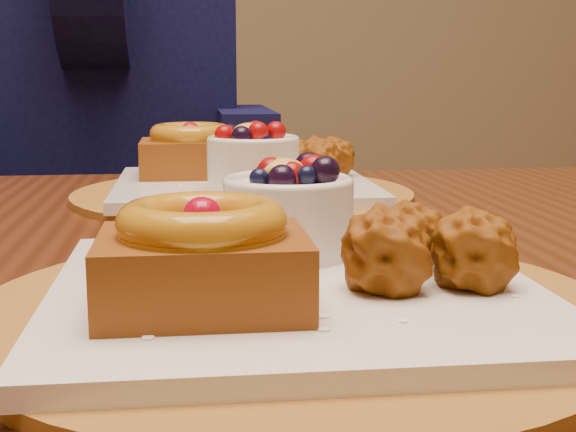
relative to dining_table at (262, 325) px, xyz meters
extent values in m
cube|color=#38190A|center=(0.00, 0.00, 0.06)|extent=(1.60, 0.90, 0.04)
cylinder|color=#5F3412|center=(0.00, -0.22, 0.08)|extent=(0.38, 0.38, 0.01)
cube|color=white|center=(0.00, -0.22, 0.09)|extent=(0.28, 0.28, 0.01)
cube|color=#512607|center=(-0.05, -0.26, 0.12)|extent=(0.11, 0.09, 0.04)
torus|color=#9C5A09|center=(-0.05, -0.26, 0.14)|extent=(0.09, 0.09, 0.02)
sphere|color=#9C021A|center=(-0.05, -0.26, 0.15)|extent=(0.02, 0.02, 0.02)
sphere|color=#884709|center=(0.07, -0.20, 0.12)|extent=(0.04, 0.04, 0.04)
sphere|color=#884709|center=(0.05, -0.24, 0.12)|extent=(0.04, 0.04, 0.04)
sphere|color=#884709|center=(0.10, -0.24, 0.12)|extent=(0.04, 0.04, 0.04)
cylinder|color=white|center=(0.00, -0.15, 0.12)|extent=(0.09, 0.09, 0.05)
torus|color=white|center=(0.00, -0.15, 0.15)|extent=(0.09, 0.09, 0.01)
ellipsoid|color=gold|center=(0.00, -0.15, 0.15)|extent=(0.03, 0.03, 0.02)
cylinder|color=#5F3412|center=(0.00, 0.22, 0.08)|extent=(0.38, 0.38, 0.01)
cube|color=white|center=(0.00, 0.22, 0.09)|extent=(0.28, 0.28, 0.01)
cube|color=#512607|center=(-0.06, 0.27, 0.12)|extent=(0.12, 0.09, 0.04)
torus|color=#9C5A09|center=(-0.06, 0.27, 0.15)|extent=(0.09, 0.09, 0.02)
sphere|color=#9C021A|center=(-0.06, 0.27, 0.15)|extent=(0.02, 0.02, 0.02)
sphere|color=#884709|center=(0.08, 0.19, 0.12)|extent=(0.05, 0.05, 0.05)
sphere|color=#884709|center=(0.05, 0.24, 0.12)|extent=(0.05, 0.05, 0.05)
sphere|color=#884709|center=(0.11, 0.24, 0.12)|extent=(0.05, 0.05, 0.05)
cylinder|color=white|center=(0.01, 0.14, 0.12)|extent=(0.09, 0.09, 0.05)
torus|color=white|center=(0.01, 0.14, 0.15)|extent=(0.09, 0.09, 0.01)
ellipsoid|color=gold|center=(0.00, 0.14, 0.16)|extent=(0.03, 0.03, 0.02)
cube|color=black|center=(-0.15, 0.78, -0.27)|extent=(0.44, 0.44, 0.04)
cylinder|color=black|center=(-0.29, 0.97, -0.49)|extent=(0.03, 0.03, 0.38)
cylinder|color=black|center=(0.04, 0.92, -0.49)|extent=(0.03, 0.03, 0.38)
cube|color=black|center=(-0.12, 0.95, -0.07)|extent=(0.39, 0.08, 0.41)
cube|color=black|center=(-0.20, 0.71, 0.14)|extent=(0.43, 0.22, 0.61)
cube|color=black|center=(0.03, 0.59, 0.12)|extent=(0.08, 0.31, 0.08)
camera|label=1|loc=(-0.06, -0.67, 0.22)|focal=50.00mm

